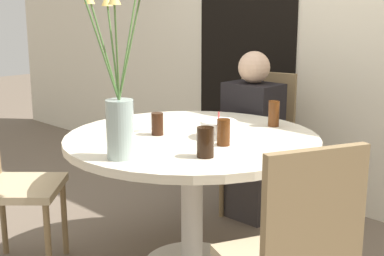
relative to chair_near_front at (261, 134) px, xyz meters
The scene contains 14 objects.
wall_back 0.91m from the chair_near_front, 56.57° to the left, with size 8.00×0.05×2.60m.
doorway_panel 0.76m from the chair_near_front, 140.81° to the left, with size 0.90×0.01×2.05m.
dining_table 0.96m from the chair_near_front, 74.11° to the right, with size 1.28×1.28×0.73m.
chair_near_front is the anchor object (origin of this frame).
chair_right_flank 1.65m from the chair_near_front, 104.79° to the right, with size 0.57×0.57×0.93m.
chair_left_flank 1.74m from the chair_near_front, 48.74° to the right, with size 0.53×0.53×0.93m.
birthday_cake 0.96m from the chair_near_front, 66.06° to the right, with size 0.18×0.18×0.13m.
flower_vase 1.52m from the chair_near_front, 77.33° to the right, with size 0.27×0.31×0.80m.
side_plate 1.02m from the chair_near_front, 94.32° to the right, with size 0.20×0.20×0.01m.
drink_glass_0 1.32m from the chair_near_front, 63.65° to the right, with size 0.08×0.08×0.13m.
drink_glass_1 1.07m from the chair_near_front, 83.13° to the right, with size 0.06×0.06×0.11m.
drink_glass_2 0.68m from the chair_near_front, 47.23° to the right, with size 0.06×0.06×0.14m.
drink_glass_3 1.11m from the chair_near_front, 62.42° to the right, with size 0.06×0.06×0.13m.
person_woman 0.16m from the chair_near_front, 74.11° to the right, with size 0.34×0.24×1.09m.
Camera 1 is at (1.83, -1.86, 1.37)m, focal length 50.00 mm.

